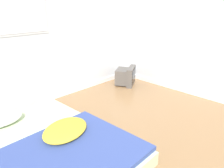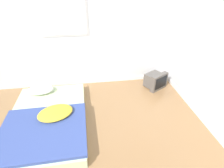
% 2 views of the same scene
% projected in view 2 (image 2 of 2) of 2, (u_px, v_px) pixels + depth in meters
% --- Properties ---
extents(wall_back, '(7.48, 0.08, 2.60)m').
position_uv_depth(wall_back, '(58.00, 30.00, 3.61)').
color(wall_back, silver).
rests_on(wall_back, ground_plane).
extents(mattress_bed, '(1.36, 2.02, 0.30)m').
position_uv_depth(mattress_bed, '(47.00, 119.00, 3.05)').
color(mattress_bed, beige).
rests_on(mattress_bed, ground_plane).
extents(crt_tv, '(0.55, 0.52, 0.38)m').
position_uv_depth(crt_tv, '(155.00, 80.00, 4.05)').
color(crt_tv, '#56514C').
rests_on(crt_tv, ground_plane).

